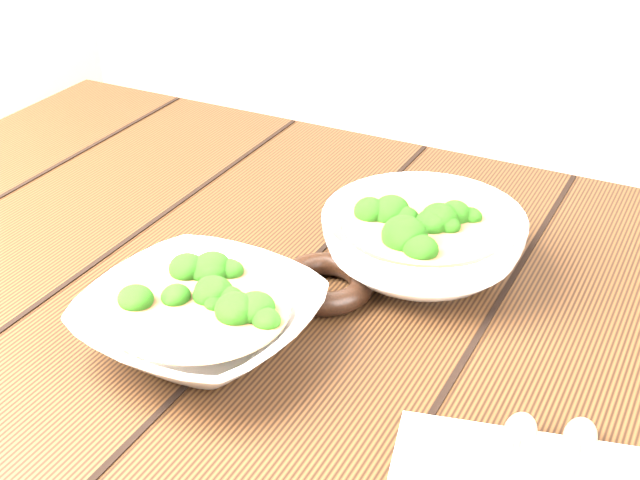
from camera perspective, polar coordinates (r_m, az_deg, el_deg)
table at (r=0.95m, az=-1.29°, el=-9.61°), size 1.20×0.80×0.75m
soup_bowl_front at (r=0.81m, az=-7.67°, el=-5.01°), size 0.22×0.22×0.06m
soup_bowl_back at (r=0.91m, az=6.59°, el=-0.09°), size 0.25×0.25×0.08m
trivet at (r=0.88m, az=0.29°, el=-2.81°), size 0.12×0.12×0.02m
spoon_left at (r=0.70m, az=12.28°, el=-13.56°), size 0.04×0.16×0.01m
spoon_right at (r=0.71m, az=15.96°, el=-13.65°), size 0.03×0.16×0.01m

